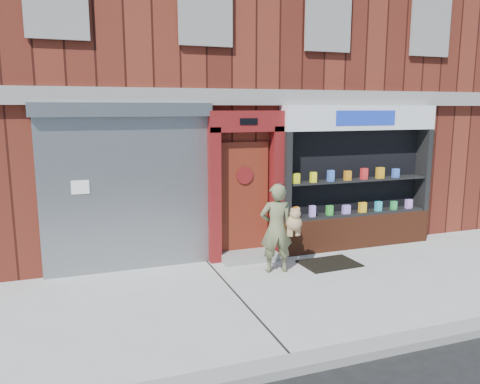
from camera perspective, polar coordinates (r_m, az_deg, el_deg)
name	(u,v)px	position (r m, az deg, el deg)	size (l,w,h in m)	color
ground	(326,285)	(8.16, 10.42, -11.13)	(80.00, 80.00, 0.00)	#9E9E99
curb	(413,341)	(6.54, 20.32, -16.65)	(60.00, 0.30, 0.12)	gray
building	(219,69)	(13.17, -2.61, 14.76)	(12.00, 8.16, 8.00)	#4C1911
shutter_bay	(127,178)	(8.61, -13.63, 1.71)	(3.10, 0.30, 3.04)	gray
red_door_bay	(246,186)	(9.10, 0.72, 0.77)	(1.52, 0.58, 2.90)	#5F1011
pharmacy_bay	(357,183)	(10.20, 14.06, 1.01)	(3.50, 0.41, 3.00)	#5E2916
woman	(278,228)	(8.48, 4.64, -4.34)	(0.80, 0.49, 1.63)	#646844
doormat	(329,264)	(9.21, 10.84, -8.56)	(1.07, 0.75, 0.03)	black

